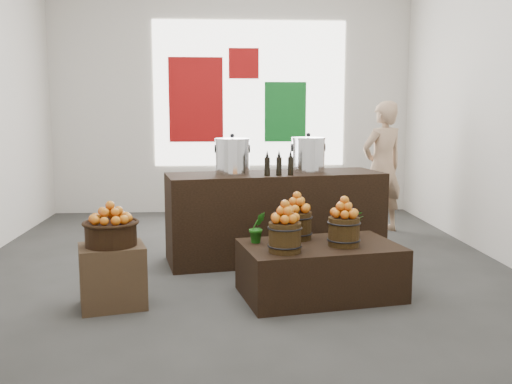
{
  "coord_description": "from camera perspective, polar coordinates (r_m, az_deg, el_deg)",
  "views": [
    {
      "loc": [
        -0.2,
        -6.19,
        1.73
      ],
      "look_at": [
        0.16,
        -0.4,
        0.9
      ],
      "focal_mm": 40.0,
      "sensor_mm": 36.0,
      "label": 1
    }
  ],
  "objects": [
    {
      "name": "apple_bucket_rear",
      "position": [
        5.53,
        4.09,
        -3.36
      ],
      "size": [
        0.29,
        0.29,
        0.26
      ],
      "primitive_type": "cylinder",
      "color": "#3D2810",
      "rests_on": "display_table"
    },
    {
      "name": "shopper",
      "position": [
        8.29,
        12.51,
        2.45
      ],
      "size": [
        0.8,
        0.68,
        1.86
      ],
      "primitive_type": "imported",
      "rotation": [
        0.0,
        0.0,
        3.56
      ],
      "color": "tan",
      "rests_on": "ground"
    },
    {
      "name": "apple_bucket_front_right",
      "position": [
        5.3,
        8.78,
        -3.94
      ],
      "size": [
        0.29,
        0.29,
        0.26
      ],
      "primitive_type": "cylinder",
      "color": "#3D2810",
      "rests_on": "display_table"
    },
    {
      "name": "crate",
      "position": [
        5.25,
        -14.15,
        -8.15
      ],
      "size": [
        0.66,
        0.58,
        0.56
      ],
      "primitive_type": "cube",
      "rotation": [
        0.0,
        0.0,
        0.26
      ],
      "color": "#4B3623",
      "rests_on": "ground"
    },
    {
      "name": "oil_cruets",
      "position": [
        6.32,
        2.6,
        2.94
      ],
      "size": [
        0.28,
        0.12,
        0.28
      ],
      "primitive_type": null,
      "rotation": [
        0.0,
        0.0,
        0.19
      ],
      "color": "black",
      "rests_on": "counter"
    },
    {
      "name": "ground",
      "position": [
        6.44,
        -1.68,
        -7.42
      ],
      "size": [
        7.0,
        7.0,
        0.0
      ],
      "primitive_type": "plane",
      "color": "#393937",
      "rests_on": "ground"
    },
    {
      "name": "back_wall",
      "position": [
        9.7,
        -2.43,
        9.77
      ],
      "size": [
        6.0,
        0.04,
        4.0
      ],
      "primitive_type": "cube",
      "color": "silver",
      "rests_on": "ground"
    },
    {
      "name": "herb_garnish_left",
      "position": [
        5.36,
        0.14,
        -3.56
      ],
      "size": [
        0.2,
        0.18,
        0.29
      ],
      "primitive_type": "imported",
      "rotation": [
        0.0,
        0.0,
        0.36
      ],
      "color": "#195D13",
      "rests_on": "display_table"
    },
    {
      "name": "deco_green_right",
      "position": [
        9.73,
        2.94,
        8.0
      ],
      "size": [
        0.7,
        0.04,
        1.0
      ],
      "primitive_type": "cube",
      "color": "#106620",
      "rests_on": "back_wall"
    },
    {
      "name": "deco_red_upper",
      "position": [
        9.7,
        -1.24,
        12.74
      ],
      "size": [
        0.5,
        0.04,
        0.5
      ],
      "primitive_type": "cube",
      "color": "#9C0C0C",
      "rests_on": "back_wall"
    },
    {
      "name": "counter",
      "position": [
        6.64,
        1.94,
        -2.44
      ],
      "size": [
        2.58,
        1.24,
        1.01
      ],
      "primitive_type": "cube",
      "rotation": [
        0.0,
        0.0,
        0.19
      ],
      "color": "black",
      "rests_on": "ground"
    },
    {
      "name": "apple_bucket_front_left",
      "position": [
        5.02,
        2.9,
        -4.54
      ],
      "size": [
        0.29,
        0.29,
        0.26
      ],
      "primitive_type": "cylinder",
      "color": "#3D2810",
      "rests_on": "display_table"
    },
    {
      "name": "stock_pot_center",
      "position": [
        6.67,
        5.23,
        3.64
      ],
      "size": [
        0.38,
        0.38,
        0.38
      ],
      "primitive_type": "cylinder",
      "color": "silver",
      "rests_on": "counter"
    },
    {
      "name": "deco_red_left",
      "position": [
        9.67,
        -6.02,
        9.15
      ],
      "size": [
        0.9,
        0.04,
        1.4
      ],
      "primitive_type": "cube",
      "color": "#9C0C0C",
      "rests_on": "back_wall"
    },
    {
      "name": "apples_in_bucket_front_right",
      "position": [
        5.26,
        8.83,
        -1.5
      ],
      "size": [
        0.21,
        0.21,
        0.19
      ],
      "primitive_type": null,
      "color": "#9E0905",
      "rests_on": "apple_bucket_front_right"
    },
    {
      "name": "stock_pot_left",
      "position": [
        6.42,
        -2.38,
        3.49
      ],
      "size": [
        0.38,
        0.38,
        0.38
      ],
      "primitive_type": "cylinder",
      "color": "silver",
      "rests_on": "counter"
    },
    {
      "name": "apples_in_basket",
      "position": [
        5.12,
        -14.37,
        -1.97
      ],
      "size": [
        0.35,
        0.35,
        0.19
      ],
      "primitive_type": null,
      "color": "#9E0905",
      "rests_on": "wicker_basket"
    },
    {
      "name": "herb_garnish_right",
      "position": [
        5.67,
        9.46,
        -3.15
      ],
      "size": [
        0.26,
        0.23,
        0.27
      ],
      "primitive_type": "imported",
      "rotation": [
        0.0,
        0.0,
        -0.1
      ],
      "color": "#195D13",
      "rests_on": "display_table"
    },
    {
      "name": "apples_in_bucket_rear",
      "position": [
        5.48,
        4.12,
        -1.02
      ],
      "size": [
        0.21,
        0.21,
        0.19
      ],
      "primitive_type": null,
      "color": "#9E0905",
      "rests_on": "apple_bucket_rear"
    },
    {
      "name": "apples_in_bucket_front_left",
      "position": [
        4.97,
        2.92,
        -1.97
      ],
      "size": [
        0.21,
        0.21,
        0.19
      ],
      "primitive_type": null,
      "color": "#9E0905",
      "rests_on": "apple_bucket_front_left"
    },
    {
      "name": "display_table",
      "position": [
        5.42,
        6.39,
        -7.75
      ],
      "size": [
        1.57,
        1.13,
        0.5
      ],
      "primitive_type": "cube",
      "rotation": [
        0.0,
        0.0,
        0.19
      ],
      "color": "black",
      "rests_on": "ground"
    },
    {
      "name": "back_opening",
      "position": [
        9.69,
        -0.63,
        9.78
      ],
      "size": [
        3.2,
        0.02,
        2.4
      ],
      "primitive_type": "cube",
      "color": "white",
      "rests_on": "back_wall"
    },
    {
      "name": "wicker_basket",
      "position": [
        5.15,
        -14.3,
        -4.1
      ],
      "size": [
        0.45,
        0.45,
        0.2
      ],
      "primitive_type": "cylinder",
      "color": "black",
      "rests_on": "crate"
    }
  ]
}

